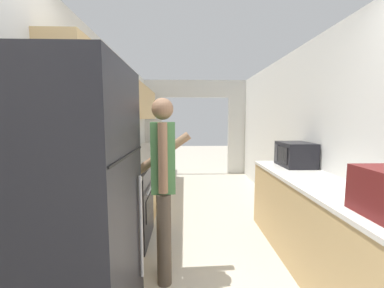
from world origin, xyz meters
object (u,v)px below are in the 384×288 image
object	(u,v)px
refrigerator	(65,223)
person	(164,184)
knife	(134,161)
range_oven	(123,205)
microwave	(295,154)

from	to	relation	value
refrigerator	person	world-z (taller)	refrigerator
refrigerator	knife	distance (m)	2.03
person	knife	world-z (taller)	person
range_oven	knife	distance (m)	0.72
range_oven	microwave	xyz separation A→B (m)	(2.16, 0.15, 0.59)
person	knife	distance (m)	1.37
refrigerator	microwave	xyz separation A→B (m)	(2.10, 1.61, 0.14)
range_oven	refrigerator	bearing A→B (deg)	-87.63
person	microwave	xyz separation A→B (m)	(1.61, 0.84, 0.14)
microwave	knife	world-z (taller)	microwave
person	refrigerator	bearing A→B (deg)	143.15
person	knife	size ratio (longest dim) A/B	5.05
range_oven	microwave	world-z (taller)	microwave
range_oven	person	distance (m)	0.99
person	knife	xyz separation A→B (m)	(-0.54, 1.26, -0.01)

